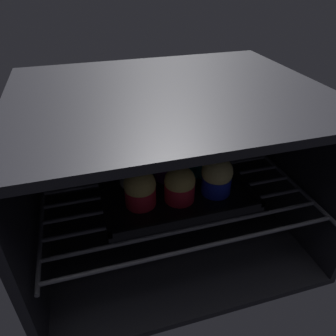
{
  "coord_description": "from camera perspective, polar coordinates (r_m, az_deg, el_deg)",
  "views": [
    {
      "loc": [
        -16.25,
        -32.25,
        55.7
      ],
      "look_at": [
        0.0,
        23.16,
        17.5
      ],
      "focal_mm": 33.8,
      "sensor_mm": 36.0,
      "label": 1
    }
  ],
  "objects": [
    {
      "name": "muffin_row1_col2",
      "position": [
        0.71,
        6.27,
        1.72
      ],
      "size": [
        6.2,
        6.2,
        7.56
      ],
      "color": "#0C8C84",
      "rests_on": "baking_tray"
    },
    {
      "name": "muffin_row0_col2",
      "position": [
        0.65,
        8.8,
        -1.39
      ],
      "size": [
        6.38,
        6.38,
        8.81
      ],
      "color": "#1928B7",
      "rests_on": "baking_tray"
    },
    {
      "name": "muffin_row2_col0",
      "position": [
        0.74,
        -7.29,
        3.29
      ],
      "size": [
        6.67,
        6.67,
        8.08
      ],
      "color": "#1928B7",
      "rests_on": "baking_tray"
    },
    {
      "name": "muffin_row1_col1",
      "position": [
        0.68,
        0.01,
        1.03
      ],
      "size": [
        6.09,
        6.09,
        8.3
      ],
      "color": "#7A238C",
      "rests_on": "baking_tray"
    },
    {
      "name": "oven_cavity",
      "position": [
        0.72,
        -0.69,
        0.96
      ],
      "size": [
        59.0,
        47.0,
        37.0
      ],
      "color": "black",
      "rests_on": "ground"
    },
    {
      "name": "muffin_row0_col0",
      "position": [
        0.61,
        -5.08,
        -3.73
      ],
      "size": [
        6.25,
        6.25,
        7.82
      ],
      "color": "red",
      "rests_on": "baking_tray"
    },
    {
      "name": "muffin_row1_col0",
      "position": [
        0.67,
        -6.35,
        -0.11
      ],
      "size": [
        6.22,
        6.22,
        7.58
      ],
      "color": "silver",
      "rests_on": "baking_tray"
    },
    {
      "name": "muffin_row0_col1",
      "position": [
        0.62,
        2.38,
        -2.94
      ],
      "size": [
        6.14,
        6.14,
        7.52
      ],
      "color": "red",
      "rests_on": "baking_tray"
    },
    {
      "name": "muffin_row2_col1",
      "position": [
        0.75,
        -1.83,
        3.74
      ],
      "size": [
        6.09,
        6.09,
        7.65
      ],
      "color": "#1928B7",
      "rests_on": "baking_tray"
    },
    {
      "name": "baking_tray",
      "position": [
        0.71,
        0.0,
        -1.9
      ],
      "size": [
        30.56,
        30.56,
        2.2
      ],
      "color": "black",
      "rests_on": "oven_rack"
    },
    {
      "name": "muffin_row2_col2",
      "position": [
        0.77,
        3.9,
        5.13
      ],
      "size": [
        6.48,
        6.48,
        8.28
      ],
      "color": "silver",
      "rests_on": "baking_tray"
    },
    {
      "name": "oven_rack",
      "position": [
        0.71,
        0.27,
        -3.15
      ],
      "size": [
        54.8,
        42.0,
        0.8
      ],
      "color": "#51515B",
      "rests_on": "oven_cavity"
    }
  ]
}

